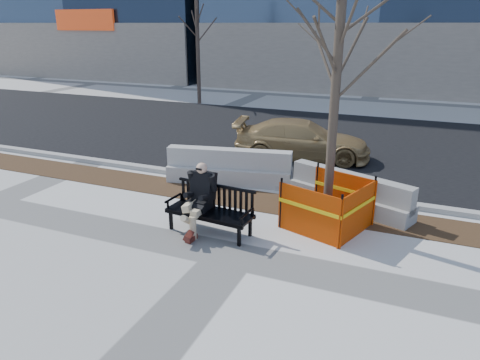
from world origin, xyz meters
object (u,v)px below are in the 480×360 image
at_px(bench, 210,232).
at_px(seated_man, 201,229).
at_px(jersey_barrier_left, 229,183).
at_px(tree_fence, 326,226).
at_px(jersey_barrier_right, 348,208).
at_px(sedan, 301,159).

relative_size(bench, seated_man, 1.28).
bearing_deg(jersey_barrier_left, tree_fence, -40.74).
bearing_deg(bench, tree_fence, 34.36).
height_order(bench, jersey_barrier_left, bench).
distance_m(jersey_barrier_left, jersey_barrier_right, 3.22).
bearing_deg(jersey_barrier_left, sedan, 56.74).
bearing_deg(bench, sedan, 91.64).
relative_size(bench, sedan, 0.44).
height_order(jersey_barrier_left, jersey_barrier_right, jersey_barrier_left).
bearing_deg(seated_man, bench, -11.09).
distance_m(bench, tree_fence, 2.39).
xyz_separation_m(jersey_barrier_left, jersey_barrier_right, (3.19, -0.49, 0.00)).
height_order(bench, jersey_barrier_right, bench).
xyz_separation_m(tree_fence, jersey_barrier_right, (0.26, 1.15, 0.00)).
xyz_separation_m(seated_man, tree_fence, (2.33, 1.11, 0.00)).
bearing_deg(bench, seated_man, 168.91).
relative_size(seated_man, jersey_barrier_left, 0.43).
bearing_deg(jersey_barrier_right, jersey_barrier_left, -167.50).
bearing_deg(jersey_barrier_left, seated_man, -89.16).
height_order(seated_man, jersey_barrier_left, seated_man).
height_order(bench, sedan, sedan).
bearing_deg(tree_fence, bench, -150.49).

